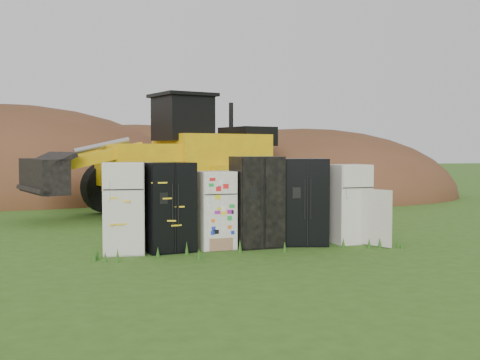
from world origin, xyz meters
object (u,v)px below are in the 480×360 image
object	(u,v)px
fridge_black_right	(305,202)
fridge_open_door	(349,204)
wheel_loader	(155,154)
fridge_sticker	(216,210)
fridge_black_side	(169,207)
fridge_leftmost	(123,208)
fridge_dark_mid	(257,202)

from	to	relation	value
fridge_black_right	fridge_open_door	distance (m)	1.01
wheel_loader	fridge_sticker	bearing A→B (deg)	-103.25
fridge_black_right	wheel_loader	size ratio (longest dim) A/B	0.24
fridge_black_right	fridge_black_side	bearing A→B (deg)	-163.89
fridge_black_side	fridge_open_door	distance (m)	3.95
fridge_black_right	fridge_open_door	size ratio (longest dim) A/B	1.08
fridge_black_side	fridge_open_door	xyz separation A→B (m)	(3.95, 0.01, -0.04)
fridge_leftmost	fridge_open_door	xyz separation A→B (m)	(4.85, -0.01, -0.04)
fridge_open_door	wheel_loader	bearing A→B (deg)	111.73
wheel_loader	fridge_black_right	bearing A→B (deg)	-87.04
fridge_black_right	fridge_open_door	bearing A→B (deg)	13.99
fridge_sticker	fridge_open_door	size ratio (longest dim) A/B	0.93
fridge_leftmost	fridge_sticker	bearing A→B (deg)	6.23
fridge_black_side	fridge_open_door	world-z (taller)	fridge_black_side
fridge_black_side	fridge_sticker	xyz separation A→B (m)	(0.99, 0.07, -0.10)
fridge_leftmost	fridge_open_door	size ratio (longest dim) A/B	1.04
fridge_leftmost	fridge_sticker	world-z (taller)	fridge_leftmost
fridge_black_side	fridge_black_right	xyz separation A→B (m)	(2.94, 0.03, 0.03)
fridge_sticker	fridge_open_door	distance (m)	2.97
fridge_open_door	fridge_dark_mid	bearing A→B (deg)	174.15
fridge_sticker	fridge_dark_mid	size ratio (longest dim) A/B	0.84
fridge_open_door	wheel_loader	distance (m)	7.47
fridge_dark_mid	fridge_open_door	distance (m)	2.10
fridge_black_side	fridge_leftmost	bearing A→B (deg)	170.92
fridge_black_side	fridge_black_right	world-z (taller)	fridge_black_right
fridge_black_right	wheel_loader	world-z (taller)	wheel_loader
fridge_black_right	fridge_leftmost	bearing A→B (deg)	-164.28
fridge_leftmost	fridge_sticker	xyz separation A→B (m)	(1.89, 0.05, -0.10)
fridge_sticker	fridge_dark_mid	world-z (taller)	fridge_dark_mid
fridge_black_side	fridge_sticker	size ratio (longest dim) A/B	1.12
fridge_dark_mid	fridge_open_door	bearing A→B (deg)	-5.38
fridge_black_side	wheel_loader	bearing A→B (deg)	76.05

